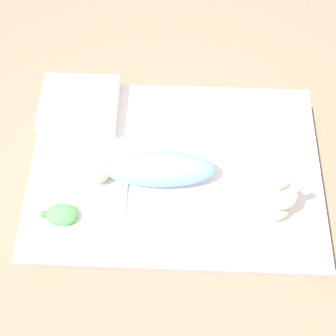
# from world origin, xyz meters

# --- Properties ---
(ground_plane) EXTENTS (12.00, 12.00, 0.00)m
(ground_plane) POSITION_xyz_m (0.00, 0.00, 0.00)
(ground_plane) COLOR #7A6B56
(bed_mattress) EXTENTS (1.42, 0.95, 0.23)m
(bed_mattress) POSITION_xyz_m (0.00, 0.00, 0.12)
(bed_mattress) COLOR white
(bed_mattress) RESTS_ON ground_plane
(burp_cloth) EXTENTS (0.19, 0.22, 0.02)m
(burp_cloth) POSITION_xyz_m (0.32, 0.12, 0.24)
(burp_cloth) COLOR white
(burp_cloth) RESTS_ON bed_mattress
(swaddled_baby) EXTENTS (0.62, 0.18, 0.18)m
(swaddled_baby) POSITION_xyz_m (0.11, 0.05, 0.32)
(swaddled_baby) COLOR #7FB7E5
(swaddled_baby) RESTS_ON bed_mattress
(pillow) EXTENTS (0.38, 0.33, 0.09)m
(pillow) POSITION_xyz_m (0.50, -0.31, 0.28)
(pillow) COLOR white
(pillow) RESTS_ON bed_mattress
(bunny_plush) EXTENTS (0.17, 0.17, 0.35)m
(bunny_plush) POSITION_xyz_m (-0.43, 0.18, 0.37)
(bunny_plush) COLOR beige
(bunny_plush) RESTS_ON bed_mattress
(turtle_plush) EXTENTS (0.17, 0.11, 0.06)m
(turtle_plush) POSITION_xyz_m (0.51, 0.26, 0.26)
(turtle_plush) COLOR #51B756
(turtle_plush) RESTS_ON bed_mattress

